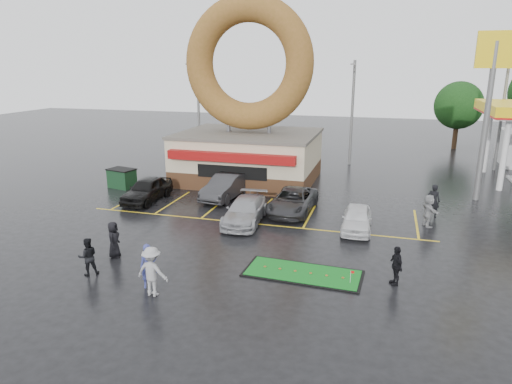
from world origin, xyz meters
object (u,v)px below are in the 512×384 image
(car_dgrey, at_px, (226,187))
(car_black, at_px, (147,190))
(car_grey, at_px, (293,201))
(shell_sign, at_px, (491,85))
(dumpster, at_px, (122,179))
(streetlight_right, at_px, (502,113))
(person_cameraman, at_px, (396,265))
(person_blue, at_px, (149,266))
(donut_shop, at_px, (248,122))
(car_silver, at_px, (245,211))
(car_white, at_px, (357,219))
(streetlight_left, at_px, (198,107))
(streetlight_mid, at_px, (352,110))
(putting_green, at_px, (303,273))

(car_dgrey, bearing_deg, car_black, -149.57)
(car_dgrey, relative_size, car_grey, 0.95)
(shell_sign, distance_m, dumpster, 25.38)
(streetlight_right, relative_size, person_cameraman, 5.48)
(car_black, relative_size, car_grey, 0.90)
(streetlight_right, bearing_deg, person_blue, -123.34)
(donut_shop, bearing_deg, car_black, -123.10)
(car_silver, height_order, car_grey, car_grey)
(car_white, distance_m, person_blue, 11.69)
(streetlight_left, distance_m, streetlight_mid, 14.04)
(car_grey, bearing_deg, car_white, -26.19)
(car_silver, xyz_separation_m, car_grey, (2.19, 2.59, 0.01))
(car_dgrey, bearing_deg, dumpster, -176.86)
(dumpster, bearing_deg, shell_sign, 21.39)
(shell_sign, height_order, dumpster, shell_sign)
(shell_sign, relative_size, car_grey, 2.10)
(donut_shop, relative_size, putting_green, 2.66)
(person_blue, bearing_deg, car_silver, 50.26)
(streetlight_mid, relative_size, car_dgrey, 1.87)
(putting_green, bearing_deg, car_dgrey, 125.23)
(car_silver, relative_size, person_blue, 2.63)
(streetlight_left, xyz_separation_m, streetlight_right, (26.00, 2.00, 0.00))
(streetlight_right, height_order, dumpster, streetlight_right)
(car_dgrey, bearing_deg, person_blue, -77.29)
(car_black, distance_m, car_silver, 7.73)
(streetlight_mid, xyz_separation_m, person_cameraman, (3.77, -22.94, -3.96))
(car_white, bearing_deg, streetlight_right, 59.43)
(car_white, xyz_separation_m, putting_green, (-1.81, -6.10, -0.61))
(dumpster, bearing_deg, streetlight_right, 39.31)
(streetlight_right, distance_m, car_grey, 21.60)
(donut_shop, relative_size, car_silver, 2.83)
(streetlight_right, xyz_separation_m, car_silver, (-16.32, -18.42, -4.09))
(car_white, distance_m, person_cameraman, 6.28)
(car_silver, xyz_separation_m, car_white, (6.14, 0.44, -0.04))
(dumpster, bearing_deg, person_cameraman, -15.87)
(shell_sign, bearing_deg, dumpster, -171.34)
(shell_sign, distance_m, car_black, 22.63)
(car_silver, distance_m, person_cameraman, 9.79)
(streetlight_left, distance_m, car_grey, 18.67)
(streetlight_mid, relative_size, dumpster, 5.00)
(car_grey, bearing_deg, person_blue, -105.48)
(dumpster, bearing_deg, putting_green, -21.84)
(donut_shop, relative_size, dumpster, 7.50)
(streetlight_right, bearing_deg, car_black, -145.69)
(streetlight_left, bearing_deg, car_white, -45.28)
(donut_shop, xyz_separation_m, streetlight_left, (-7.00, 6.95, 0.32))
(streetlight_mid, bearing_deg, streetlight_right, 4.76)
(streetlight_mid, relative_size, person_cameraman, 5.48)
(streetlight_left, bearing_deg, streetlight_mid, 4.09)
(person_cameraman, bearing_deg, person_blue, -95.35)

